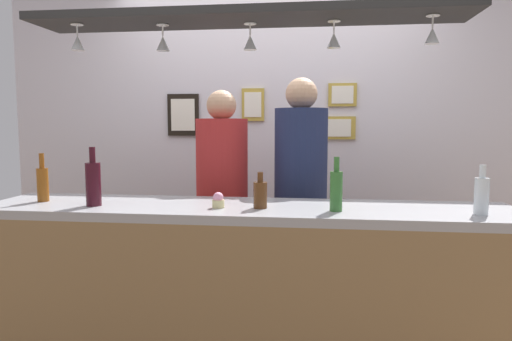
# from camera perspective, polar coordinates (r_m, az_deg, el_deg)

# --- Properties ---
(back_wall) EXTENTS (4.40, 0.06, 2.60)m
(back_wall) POSITION_cam_1_polar(r_m,az_deg,el_deg) (3.75, 1.91, 3.67)
(back_wall) COLOR silver
(back_wall) RESTS_ON ground_plane
(bar_counter) EXTENTS (2.70, 0.55, 1.02)m
(bar_counter) POSITION_cam_1_polar(r_m,az_deg,el_deg) (2.28, -1.95, -13.33)
(bar_counter) COLOR #99999E
(bar_counter) RESTS_ON ground_plane
(overhead_glass_rack) EXTENTS (2.20, 0.36, 0.04)m
(overhead_glass_rack) POSITION_cam_1_polar(r_m,az_deg,el_deg) (2.42, -1.25, 18.49)
(overhead_glass_rack) COLOR black
(hanging_wineglass_far_left) EXTENTS (0.07, 0.07, 0.13)m
(hanging_wineglass_far_left) POSITION_cam_1_polar(r_m,az_deg,el_deg) (2.63, -21.25, 14.62)
(hanging_wineglass_far_left) COLOR silver
(hanging_wineglass_far_left) RESTS_ON overhead_glass_rack
(hanging_wineglass_left) EXTENTS (0.07, 0.07, 0.13)m
(hanging_wineglass_left) POSITION_cam_1_polar(r_m,az_deg,el_deg) (2.52, -11.46, 15.29)
(hanging_wineglass_left) COLOR silver
(hanging_wineglass_left) RESTS_ON overhead_glass_rack
(hanging_wineglass_center_left) EXTENTS (0.07, 0.07, 0.13)m
(hanging_wineglass_center_left) POSITION_cam_1_polar(r_m,az_deg,el_deg) (2.44, -0.73, 15.70)
(hanging_wineglass_center_left) COLOR silver
(hanging_wineglass_center_left) RESTS_ON overhead_glass_rack
(hanging_wineglass_center) EXTENTS (0.07, 0.07, 0.13)m
(hanging_wineglass_center) POSITION_cam_1_polar(r_m,az_deg,el_deg) (2.42, 9.62, 15.73)
(hanging_wineglass_center) COLOR silver
(hanging_wineglass_center) RESTS_ON overhead_glass_rack
(hanging_wineglass_center_right) EXTENTS (0.07, 0.07, 0.13)m
(hanging_wineglass_center_right) POSITION_cam_1_polar(r_m,az_deg,el_deg) (2.42, 21.01, 15.44)
(hanging_wineglass_center_right) COLOR silver
(hanging_wineglass_center_right) RESTS_ON overhead_glass_rack
(person_middle_red_shirt) EXTENTS (0.34, 0.34, 1.66)m
(person_middle_red_shirt) POSITION_cam_1_polar(r_m,az_deg,el_deg) (3.05, -4.22, -2.51)
(person_middle_red_shirt) COLOR #2D334C
(person_middle_red_shirt) RESTS_ON ground_plane
(person_right_navy_shirt) EXTENTS (0.34, 0.34, 1.73)m
(person_right_navy_shirt) POSITION_cam_1_polar(r_m,az_deg,el_deg) (2.99, 5.55, -1.78)
(person_right_navy_shirt) COLOR #2D334C
(person_right_navy_shirt) RESTS_ON ground_plane
(bottle_wine_dark_red) EXTENTS (0.08, 0.08, 0.30)m
(bottle_wine_dark_red) POSITION_cam_1_polar(r_m,az_deg,el_deg) (2.47, -19.53, -1.43)
(bottle_wine_dark_red) COLOR #380F19
(bottle_wine_dark_red) RESTS_ON bar_counter
(bottle_beer_amber_tall) EXTENTS (0.06, 0.06, 0.26)m
(bottle_beer_amber_tall) POSITION_cam_1_polar(r_m,az_deg,el_deg) (2.72, -24.94, -1.41)
(bottle_beer_amber_tall) COLOR brown
(bottle_beer_amber_tall) RESTS_ON bar_counter
(bottle_beer_brown_stubby) EXTENTS (0.07, 0.07, 0.18)m
(bottle_beer_brown_stubby) POSITION_cam_1_polar(r_m,az_deg,el_deg) (2.27, 0.53, -2.93)
(bottle_beer_brown_stubby) COLOR #512D14
(bottle_beer_brown_stubby) RESTS_ON bar_counter
(bottle_soda_clear) EXTENTS (0.06, 0.06, 0.23)m
(bottle_soda_clear) POSITION_cam_1_polar(r_m,az_deg,el_deg) (2.34, 26.17, -2.72)
(bottle_soda_clear) COLOR silver
(bottle_soda_clear) RESTS_ON bar_counter
(bottle_beer_green_import) EXTENTS (0.06, 0.06, 0.26)m
(bottle_beer_green_import) POSITION_cam_1_polar(r_m,az_deg,el_deg) (2.22, 9.91, -2.35)
(bottle_beer_green_import) COLOR #336B2D
(bottle_beer_green_import) RESTS_ON bar_counter
(cupcake) EXTENTS (0.06, 0.06, 0.08)m
(cupcake) POSITION_cam_1_polar(r_m,az_deg,el_deg) (2.29, -4.70, -3.74)
(cupcake) COLOR beige
(cupcake) RESTS_ON bar_counter
(picture_frame_lower_pair) EXTENTS (0.30, 0.02, 0.18)m
(picture_frame_lower_pair) POSITION_cam_1_polar(r_m,az_deg,el_deg) (3.70, 9.91, 5.23)
(picture_frame_lower_pair) COLOR #B29338
(picture_frame_lower_pair) RESTS_ON back_wall
(picture_frame_upper_small) EXTENTS (0.22, 0.02, 0.18)m
(picture_frame_upper_small) POSITION_cam_1_polar(r_m,az_deg,el_deg) (3.71, 10.67, 9.22)
(picture_frame_upper_small) COLOR #B29338
(picture_frame_upper_small) RESTS_ON back_wall
(picture_frame_crest) EXTENTS (0.18, 0.02, 0.26)m
(picture_frame_crest) POSITION_cam_1_polar(r_m,az_deg,el_deg) (3.73, -0.38, 8.16)
(picture_frame_crest) COLOR #B29338
(picture_frame_crest) RESTS_ON back_wall
(picture_frame_caricature) EXTENTS (0.26, 0.02, 0.34)m
(picture_frame_caricature) POSITION_cam_1_polar(r_m,az_deg,el_deg) (3.84, -9.01, 6.83)
(picture_frame_caricature) COLOR black
(picture_frame_caricature) RESTS_ON back_wall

